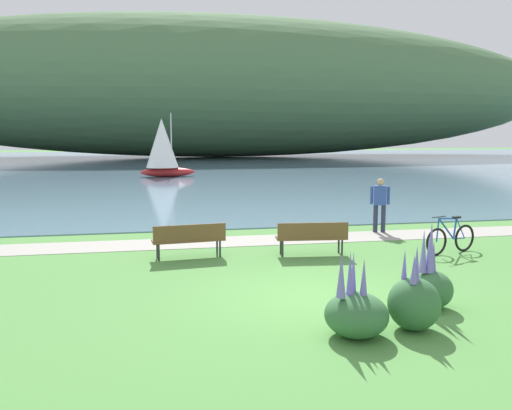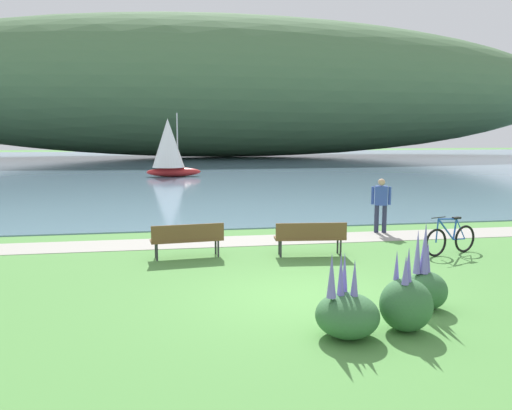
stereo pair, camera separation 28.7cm
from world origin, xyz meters
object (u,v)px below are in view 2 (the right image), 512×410
Objects in this scene: park_bench_near_camera at (310,236)px; bicycle_leaning_near_bench at (450,239)px; sailboat_mid_bay at (169,147)px; park_bench_further_along at (187,238)px; person_at_shoreline at (381,202)px.

park_bench_near_camera is 3.63m from bicycle_leaning_near_bench.
park_bench_further_along is at bearing -89.50° from sailboat_mid_bay.
sailboat_mid_bay is at bearing 97.36° from park_bench_near_camera.
sailboat_mid_bay reaches higher than park_bench_further_along.
bicycle_leaning_near_bench is at bearing -6.44° from park_bench_further_along.
park_bench_further_along is 25.37m from sailboat_mid_bay.
person_at_shoreline is (6.11, 2.38, 0.46)m from park_bench_further_along.
sailboat_mid_bay reaches higher than bicycle_leaning_near_bench.
park_bench_near_camera is at bearing -82.64° from sailboat_mid_bay.
sailboat_mid_bay is at bearing 104.85° from bicycle_leaning_near_bench.
park_bench_near_camera is at bearing -5.60° from park_bench_further_along.
park_bench_further_along is at bearing 174.40° from park_bench_near_camera.
person_at_shoreline is at bearing 21.24° from park_bench_further_along.
person_at_shoreline is (3.03, 2.68, 0.46)m from park_bench_near_camera.
bicycle_leaning_near_bench is at bearing -75.15° from sailboat_mid_bay.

